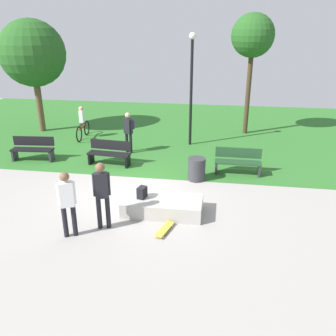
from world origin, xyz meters
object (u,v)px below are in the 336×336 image
Objects in this scene: skateboard_by_ledge at (165,229)px; park_bench_far_left at (33,148)px; pedestrian_with_backpack at (129,129)px; backpack_on_ledge at (142,192)px; skater_watching at (102,190)px; lamp_post at (191,80)px; park_bench_far_right at (110,152)px; park_bench_center_lawn at (238,161)px; tree_tall_oak at (32,54)px; cyclist_on_bicycle at (82,125)px; skater_performing_trick at (67,200)px; concrete_ledge at (163,206)px; tree_broad_elm at (253,37)px; trash_bin at (197,169)px.

park_bench_far_left is at bearing 143.64° from skateboard_by_ledge.
backpack_on_ledge is at bearing -71.20° from pedestrian_with_backpack.
skater_watching is 5.88m from pedestrian_with_backpack.
park_bench_far_right is at bearing -133.27° from lamp_post.
park_bench_center_lawn is at bearing 65.14° from skateboard_by_ledge.
skateboard_by_ledge is at bearing 1.71° from skater_watching.
skater_watching is 1.12× the size of park_bench_center_lawn.
park_bench_center_lawn is (1.92, 4.15, 0.42)m from skateboard_by_ledge.
tree_tall_oak reaches higher than park_bench_center_lawn.
park_bench_far_left is at bearing 71.56° from backpack_on_ledge.
park_bench_far_left is (-5.09, 3.38, -0.10)m from backpack_on_ledge.
pedestrian_with_backpack is 0.92× the size of cyclist_on_bicycle.
skateboard_by_ledge is at bearing -67.18° from pedestrian_with_backpack.
park_bench_center_lawn is 7.76m from cyclist_on_bicycle.
backpack_on_ledge reaches higher than skateboard_by_ledge.
skateboard_by_ledge is 7.73m from lamp_post.
skater_performing_trick is 0.86m from skater_watching.
backpack_on_ledge is 0.07× the size of lamp_post.
backpack_on_ledge is (-0.57, 0.00, 0.37)m from concrete_ledge.
skater_watching reaches higher than skater_performing_trick.
park_bench_far_left is (-4.31, 4.38, -0.58)m from skater_watching.
tree_tall_oak is at bearing 120.96° from skater_performing_trick.
skater_watching is (-1.35, -1.00, 0.85)m from concrete_ledge.
park_bench_center_lawn is (3.49, 4.20, -0.58)m from skater_watching.
skateboard_by_ledge is (2.26, 0.55, -0.93)m from skater_performing_trick.
tree_broad_elm is at bearing -5.66° from backpack_on_ledge.
skateboard_by_ledge is 0.16× the size of tree_tall_oak.
tree_broad_elm reaches higher than concrete_ledge.
concrete_ledge is 5.36m from pedestrian_with_backpack.
pedestrian_with_backpack is (-2.21, 4.82, 0.80)m from concrete_ledge.
concrete_ledge is 6.60m from park_bench_far_left.
skater_performing_trick is at bearing -83.70° from park_bench_far_right.
skater_watching is at bearing -121.42° from trash_bin.
lamp_post is (1.51, 7.28, 1.73)m from skater_watching.
skater_watching is at bearing 35.93° from skater_performing_trick.
skater_performing_trick is 2.51m from skateboard_by_ledge.
tree_tall_oak is (-10.01, -1.15, -0.74)m from tree_broad_elm.
park_bench_far_right reaches higher than backpack_on_ledge.
skater_performing_trick is 2.07× the size of skateboard_by_ledge.
park_bench_far_right is (-2.01, 3.36, -0.10)m from backpack_on_ledge.
tree_broad_elm is at bearing 14.85° from cyclist_on_bicycle.
backpack_on_ledge is at bearing 179.89° from concrete_ledge.
park_bench_center_lawn is 4.33m from lamp_post.
park_bench_center_lawn and park_bench_far_left have the same top height.
backpack_on_ledge is 0.19× the size of pedestrian_with_backpack.
tree_tall_oak is (-6.01, 8.35, 2.64)m from skater_watching.
park_bench_center_lawn is 6.63m from tree_broad_elm.
backpack_on_ledge is 10.48m from tree_tall_oak.
skater_watching reaches higher than park_bench_far_left.
skater_performing_trick is 1.04× the size of park_bench_far_right.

